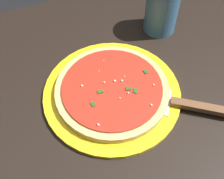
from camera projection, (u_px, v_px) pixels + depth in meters
The scene contains 5 objects.
restaurant_table at pixel (112, 134), 0.73m from camera, with size 1.13×0.82×0.76m.
serving_plate at pixel (112, 93), 0.64m from camera, with size 0.31×0.31×0.01m, color yellow.
pizza at pixel (112, 90), 0.62m from camera, with size 0.25×0.25×0.02m.
pizza_server at pixel (182, 104), 0.61m from camera, with size 0.21×0.16×0.01m.
cup_tall_drink at pixel (162, 10), 0.72m from camera, with size 0.08×0.08×0.12m, color teal.
Camera 1 is at (0.12, 0.31, 1.29)m, focal length 45.14 mm.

